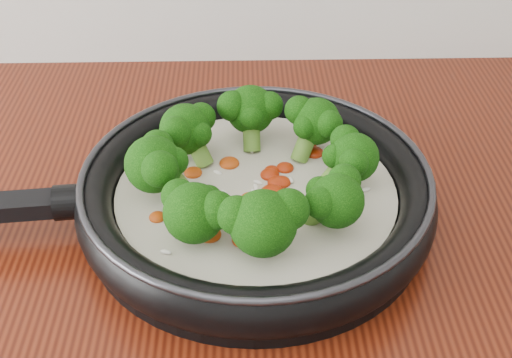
{
  "coord_description": "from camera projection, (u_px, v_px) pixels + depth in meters",
  "views": [
    {
      "loc": [
        0.12,
        0.6,
        1.34
      ],
      "look_at": [
        0.14,
        1.13,
        0.95
      ],
      "focal_mm": 46.75,
      "sensor_mm": 36.0,
      "label": 1
    }
  ],
  "objects": [
    {
      "name": "skillet",
      "position": [
        252.0,
        190.0,
        0.66
      ],
      "size": [
        0.57,
        0.39,
        0.1
      ],
      "color": "black",
      "rests_on": "counter"
    }
  ]
}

